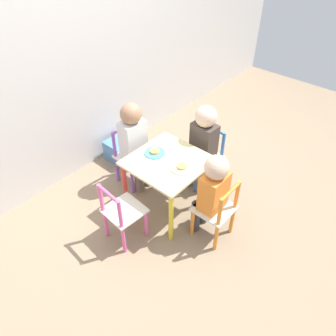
{
  "coord_description": "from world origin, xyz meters",
  "views": [
    {
      "loc": [
        -1.42,
        -1.25,
        2.01
      ],
      "look_at": [
        0.0,
        0.0,
        0.41
      ],
      "focal_mm": 35.0,
      "sensor_mm": 36.0,
      "label": 1
    }
  ],
  "objects_px": {
    "kids_table": "(168,169)",
    "chair_pink": "(122,214)",
    "chair_orange": "(217,211)",
    "child_back": "(134,139)",
    "child_front": "(212,189)",
    "chair_purple": "(131,157)",
    "storage_bin": "(122,151)",
    "plate_back": "(155,152)",
    "chair_blue": "(205,157)",
    "plate_front": "(182,167)",
    "child_right": "(203,140)"
  },
  "relations": [
    {
      "from": "child_back",
      "to": "plate_back",
      "type": "height_order",
      "value": "child_back"
    },
    {
      "from": "chair_pink",
      "to": "plate_back",
      "type": "distance_m",
      "value": 0.52
    },
    {
      "from": "chair_blue",
      "to": "storage_bin",
      "type": "xyz_separation_m",
      "value": [
        -0.28,
        0.78,
        -0.16
      ]
    },
    {
      "from": "chair_orange",
      "to": "storage_bin",
      "type": "xyz_separation_m",
      "value": [
        0.17,
        1.21,
        -0.16
      ]
    },
    {
      "from": "chair_blue",
      "to": "plate_back",
      "type": "height_order",
      "value": "chair_blue"
    },
    {
      "from": "child_right",
      "to": "chair_pink",
      "type": "bearing_deg",
      "value": -90.43
    },
    {
      "from": "kids_table",
      "to": "chair_purple",
      "type": "xyz_separation_m",
      "value": [
        0.04,
        0.46,
        -0.15
      ]
    },
    {
      "from": "chair_orange",
      "to": "child_back",
      "type": "bearing_deg",
      "value": -92.71
    },
    {
      "from": "plate_front",
      "to": "child_back",
      "type": "bearing_deg",
      "value": 86.17
    },
    {
      "from": "child_back",
      "to": "plate_front",
      "type": "relative_size",
      "value": 4.76
    },
    {
      "from": "child_back",
      "to": "child_front",
      "type": "bearing_deg",
      "value": -87.09
    },
    {
      "from": "child_back",
      "to": "child_front",
      "type": "xyz_separation_m",
      "value": [
        -0.03,
        -0.8,
        -0.03
      ]
    },
    {
      "from": "chair_blue",
      "to": "child_front",
      "type": "height_order",
      "value": "child_front"
    },
    {
      "from": "chair_purple",
      "to": "child_back",
      "type": "distance_m",
      "value": 0.23
    },
    {
      "from": "chair_pink",
      "to": "plate_front",
      "type": "height_order",
      "value": "chair_pink"
    },
    {
      "from": "chair_pink",
      "to": "child_back",
      "type": "xyz_separation_m",
      "value": [
        0.49,
        0.36,
        0.22
      ]
    },
    {
      "from": "storage_bin",
      "to": "kids_table",
      "type": "bearing_deg",
      "value": -103.55
    },
    {
      "from": "child_back",
      "to": "child_front",
      "type": "relative_size",
      "value": 1.08
    },
    {
      "from": "chair_blue",
      "to": "plate_back",
      "type": "bearing_deg",
      "value": -106.0
    },
    {
      "from": "child_back",
      "to": "plate_front",
      "type": "bearing_deg",
      "value": -88.72
    },
    {
      "from": "chair_purple",
      "to": "plate_front",
      "type": "bearing_deg",
      "value": -88.84
    },
    {
      "from": "chair_blue",
      "to": "chair_orange",
      "type": "bearing_deg",
      "value": -42.89
    },
    {
      "from": "plate_front",
      "to": "chair_orange",
      "type": "bearing_deg",
      "value": -88.99
    },
    {
      "from": "plate_back",
      "to": "child_front",
      "type": "bearing_deg",
      "value": -89.47
    },
    {
      "from": "chair_orange",
      "to": "child_front",
      "type": "bearing_deg",
      "value": -90.0
    },
    {
      "from": "kids_table",
      "to": "chair_blue",
      "type": "height_order",
      "value": "chair_blue"
    },
    {
      "from": "chair_orange",
      "to": "child_back",
      "type": "distance_m",
      "value": 0.89
    },
    {
      "from": "chair_purple",
      "to": "storage_bin",
      "type": "bearing_deg",
      "value": 69.52
    },
    {
      "from": "child_front",
      "to": "plate_back",
      "type": "height_order",
      "value": "child_front"
    },
    {
      "from": "kids_table",
      "to": "plate_back",
      "type": "xyz_separation_m",
      "value": [
        0.0,
        0.13,
        0.09
      ]
    },
    {
      "from": "chair_purple",
      "to": "chair_blue",
      "type": "relative_size",
      "value": 1.0
    },
    {
      "from": "chair_blue",
      "to": "storage_bin",
      "type": "bearing_deg",
      "value": -156.8
    },
    {
      "from": "child_front",
      "to": "plate_front",
      "type": "distance_m",
      "value": 0.27
    },
    {
      "from": "child_right",
      "to": "plate_back",
      "type": "xyz_separation_m",
      "value": [
        -0.4,
        0.16,
        0.02
      ]
    },
    {
      "from": "chair_orange",
      "to": "chair_pink",
      "type": "bearing_deg",
      "value": -47.52
    },
    {
      "from": "chair_purple",
      "to": "chair_pink",
      "type": "bearing_deg",
      "value": -134.61
    },
    {
      "from": "child_front",
      "to": "chair_pink",
      "type": "bearing_deg",
      "value": -43.81
    },
    {
      "from": "kids_table",
      "to": "plate_back",
      "type": "bearing_deg",
      "value": 90.0
    },
    {
      "from": "kids_table",
      "to": "chair_pink",
      "type": "xyz_separation_m",
      "value": [
        -0.46,
        0.03,
        -0.15
      ]
    },
    {
      "from": "chair_purple",
      "to": "chair_orange",
      "type": "bearing_deg",
      "value": -87.09
    },
    {
      "from": "chair_purple",
      "to": "child_back",
      "type": "height_order",
      "value": "child_back"
    },
    {
      "from": "chair_blue",
      "to": "chair_pink",
      "type": "distance_m",
      "value": 0.92
    },
    {
      "from": "chair_purple",
      "to": "chair_pink",
      "type": "height_order",
      "value": "same"
    },
    {
      "from": "chair_purple",
      "to": "chair_orange",
      "type": "height_order",
      "value": "same"
    },
    {
      "from": "child_front",
      "to": "storage_bin",
      "type": "distance_m",
      "value": 1.21
    },
    {
      "from": "child_back",
      "to": "plate_back",
      "type": "bearing_deg",
      "value": -92.57
    },
    {
      "from": "chair_blue",
      "to": "child_right",
      "type": "bearing_deg",
      "value": -90.0
    },
    {
      "from": "child_back",
      "to": "storage_bin",
      "type": "relative_size",
      "value": 2.82
    },
    {
      "from": "child_front",
      "to": "child_right",
      "type": "xyz_separation_m",
      "value": [
        0.39,
        0.37,
        0.03
      ]
    },
    {
      "from": "chair_purple",
      "to": "chair_orange",
      "type": "relative_size",
      "value": 1.0
    }
  ]
}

